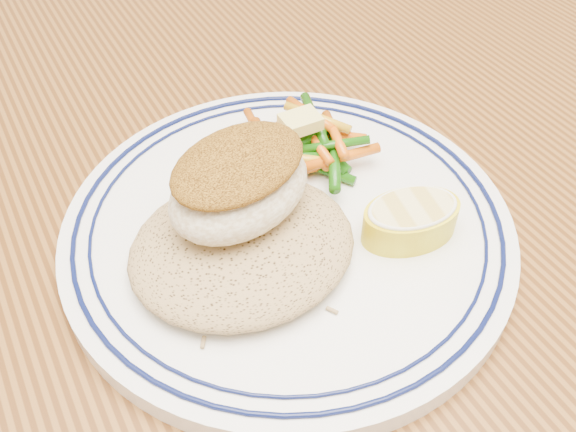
% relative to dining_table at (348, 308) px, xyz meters
% --- Properties ---
extents(dining_table, '(1.50, 0.90, 0.75)m').
position_rel_dining_table_xyz_m(dining_table, '(0.00, 0.00, 0.00)').
color(dining_table, '#512C10').
rests_on(dining_table, ground).
extents(plate, '(0.28, 0.28, 0.02)m').
position_rel_dining_table_xyz_m(plate, '(-0.05, 0.01, 0.11)').
color(plate, white).
rests_on(plate, dining_table).
extents(rice_pilaf, '(0.14, 0.12, 0.03)m').
position_rel_dining_table_xyz_m(rice_pilaf, '(-0.09, -0.00, 0.12)').
color(rice_pilaf, '#9A7C4D').
rests_on(rice_pilaf, plate).
extents(fish_fillet, '(0.11, 0.09, 0.05)m').
position_rel_dining_table_xyz_m(fish_fillet, '(-0.08, 0.01, 0.15)').
color(fish_fillet, beige).
rests_on(fish_fillet, rice_pilaf).
extents(vegetable_pile, '(0.10, 0.11, 0.03)m').
position_rel_dining_table_xyz_m(vegetable_pile, '(-0.01, 0.06, 0.13)').
color(vegetable_pile, gold).
rests_on(vegetable_pile, plate).
extents(butter_pat, '(0.03, 0.02, 0.01)m').
position_rel_dining_table_xyz_m(butter_pat, '(-0.01, 0.06, 0.14)').
color(butter_pat, '#EDE274').
rests_on(butter_pat, vegetable_pile).
extents(lemon_wedge, '(0.07, 0.07, 0.02)m').
position_rel_dining_table_xyz_m(lemon_wedge, '(0.01, -0.04, 0.13)').
color(lemon_wedge, yellow).
rests_on(lemon_wedge, plate).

